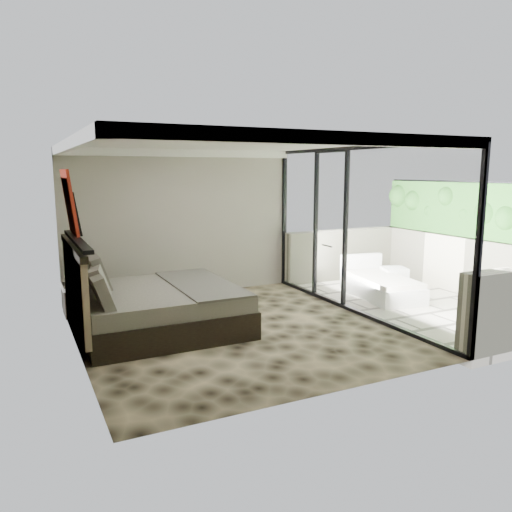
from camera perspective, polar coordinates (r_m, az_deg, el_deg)
name	(u,v)px	position (r m, az deg, el deg)	size (l,w,h in m)	color
floor	(234,330)	(7.73, -2.57, -8.40)	(5.00, 5.00, 0.00)	black
ceiling	(232,143)	(7.35, -2.74, 12.73)	(4.50, 5.00, 0.02)	silver
back_wall	(182,223)	(9.73, -8.47, 3.71)	(4.50, 0.02, 2.80)	gray
left_wall	(74,249)	(6.85, -20.12, 0.72)	(0.02, 5.00, 2.80)	gray
glass_wall	(356,231)	(8.55, 11.36, 2.80)	(0.08, 5.00, 2.80)	white
terrace_slab	(419,305)	(9.79, 18.12, -5.34)	(3.00, 5.00, 0.12)	beige
parapet_far	(473,267)	(10.63, 23.55, -1.13)	(0.30, 5.00, 1.10)	#B7B495
foliage_hedge	(477,210)	(10.49, 23.96, 4.78)	(0.36, 4.60, 1.10)	#2D7524
picture_ledge	(77,240)	(6.95, -19.77, 1.68)	(0.12, 2.20, 0.05)	black
bed	(152,306)	(7.74, -11.76, -5.58)	(2.41, 2.33, 1.34)	black
nightstand	(80,297)	(8.97, -19.43, -4.46)	(0.58, 0.58, 0.58)	black
table_lamp	(77,259)	(8.81, -19.75, -0.29)	(0.37, 0.37, 0.69)	black
abstract_canvas	(69,202)	(7.44, -20.56, 5.81)	(0.04, 0.90, 0.90)	#BA580F
framed_print	(75,213)	(7.34, -19.97, 4.63)	(0.03, 0.50, 0.60)	black
ottoman	(394,279)	(10.57, 15.48, -2.50)	(0.46, 0.46, 0.46)	silver
lounger	(380,285)	(9.97, 13.99, -3.23)	(1.17, 1.91, 0.70)	silver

